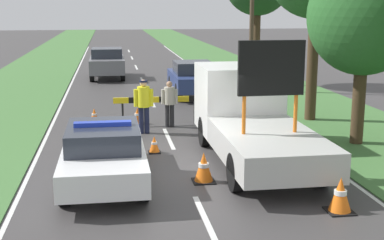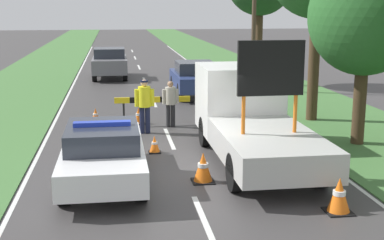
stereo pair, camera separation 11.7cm
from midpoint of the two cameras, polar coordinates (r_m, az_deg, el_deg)
The scene contains 18 objects.
ground_plane at distance 13.27m, azimuth -0.61°, elevation -5.67°, with size 160.00×160.00×0.00m, color #3D3A3A.
lane_markings at distance 24.79m, azimuth -4.28°, elevation 2.70°, with size 7.67×59.65×0.01m.
grass_verge_left at distance 33.09m, azimuth -16.28°, elevation 4.65°, with size 4.83×120.00×0.03m.
grass_verge_right at distance 33.72m, azimuth 5.49°, elevation 5.21°, with size 4.83×120.00×0.03m.
police_car at distance 12.62m, azimuth -9.19°, elevation -3.38°, with size 1.86×4.72×1.46m.
work_truck at distance 14.52m, azimuth 6.34°, elevation 0.52°, with size 2.23×6.31×3.28m.
road_barrier at distance 18.40m, azimuth -3.25°, elevation 1.99°, with size 3.12×0.08×0.98m.
police_officer at distance 17.16m, azimuth -4.90°, elevation 1.97°, with size 0.63×0.40×1.75m.
pedestrian_civilian at distance 18.04m, azimuth -2.12°, elevation 2.12°, with size 0.56×0.36×1.57m.
traffic_cone_near_police at distance 12.52m, azimuth 1.46°, elevation -5.06°, with size 0.52×0.52×0.71m.
traffic_cone_centre_front at distance 15.02m, azimuth -3.79°, elevation -2.61°, with size 0.34×0.34×0.48m.
traffic_cone_near_truck at distance 19.16m, azimuth -10.08°, elevation 0.50°, with size 0.36×0.36×0.51m.
traffic_cone_behind_barrier at distance 18.72m, azimuth -5.53°, elevation 0.47°, with size 0.42×0.42×0.58m.
traffic_cone_lane_edge at distance 11.13m, azimuth 15.71°, elevation -7.73°, with size 0.53×0.53×0.73m.
queued_car_hatch_blue at distance 24.28m, azimuth 0.43°, elevation 4.50°, with size 1.87×4.16×1.58m.
queued_car_suv_grey at distance 30.69m, azimuth -8.67°, elevation 6.09°, with size 1.89×4.20×1.71m.
roadside_tree_mid_right at distance 16.22m, azimuth 18.20°, elevation 10.43°, with size 3.24×3.24×5.46m.
utility_pole at distance 25.54m, azimuth 6.75°, elevation 10.67°, with size 1.20×0.20×6.64m.
Camera 2 is at (-1.62, -12.53, 4.06)m, focal length 50.00 mm.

